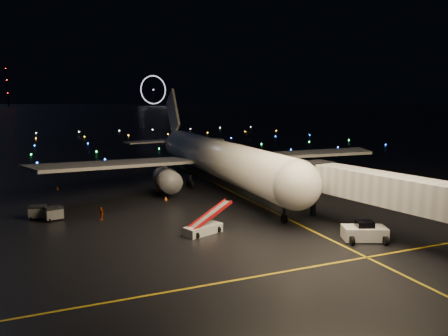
{
  "coord_description": "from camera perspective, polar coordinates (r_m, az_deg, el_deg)",
  "views": [
    {
      "loc": [
        -13.76,
        -38.99,
        13.88
      ],
      "look_at": [
        7.55,
        12.0,
        5.0
      ],
      "focal_mm": 35.0,
      "sensor_mm": 36.0,
      "label": 1
    }
  ],
  "objects": [
    {
      "name": "belt_loader",
      "position": [
        45.25,
        -2.76,
        -6.82
      ],
      "size": [
        6.2,
        3.63,
        2.91
      ],
      "primitive_type": null,
      "rotation": [
        0.0,
        0.0,
        0.36
      ],
      "color": "silver",
      "rests_on": "ground"
    },
    {
      "name": "taxiway_lights",
      "position": [
        146.28,
        -17.21,
        3.35
      ],
      "size": [
        164.0,
        92.0,
        0.36
      ],
      "primitive_type": null,
      "color": "black",
      "rests_on": "ground"
    },
    {
      "name": "airliner",
      "position": [
        69.96,
        -1.81,
        4.17
      ],
      "size": [
        55.94,
        53.2,
        15.67
      ],
      "primitive_type": null,
      "rotation": [
        0.0,
        0.0,
        -0.01
      ],
      "color": "silver",
      "rests_on": "ground"
    },
    {
      "name": "radio_mast",
      "position": [
        780.57,
        -26.46,
        9.52
      ],
      "size": [
        1.8,
        1.8,
        64.0
      ],
      "primitive_type": "cylinder",
      "color": "black",
      "rests_on": "ground"
    },
    {
      "name": "ground",
      "position": [
        339.55,
        -20.46,
        6.22
      ],
      "size": [
        2000.0,
        2000.0,
        0.0
      ],
      "primitive_type": "plane",
      "color": "black",
      "rests_on": "ground"
    },
    {
      "name": "baggage_cart_1",
      "position": [
        53.98,
        -21.32,
        -5.54
      ],
      "size": [
        2.1,
        1.69,
        1.58
      ],
      "primitive_type": "cube",
      "rotation": [
        0.0,
        0.0,
        0.23
      ],
      "color": "gray",
      "rests_on": "ground"
    },
    {
      "name": "crew_c",
      "position": [
        52.29,
        -15.73,
        -5.74
      ],
      "size": [
        0.58,
        0.97,
        1.55
      ],
      "primitive_type": "imported",
      "rotation": [
        0.0,
        0.0,
        -1.33
      ],
      "color": "#E1510D",
      "rests_on": "ground"
    },
    {
      "name": "safety_cone_2",
      "position": [
        66.04,
        -8.71,
        -2.88
      ],
      "size": [
        0.53,
        0.53,
        0.52
      ],
      "primitive_type": "cone",
      "rotation": [
        0.0,
        0.0,
        0.18
      ],
      "color": "orange",
      "rests_on": "ground"
    },
    {
      "name": "safety_cone_3",
      "position": [
        71.64,
        -20.94,
        -2.45
      ],
      "size": [
        0.55,
        0.55,
        0.5
      ],
      "primitive_type": "cone",
      "rotation": [
        0.0,
        0.0,
        -0.32
      ],
      "color": "orange",
      "rests_on": "ground"
    },
    {
      "name": "baggage_cart_0",
      "position": [
        55.41,
        -23.16,
        -5.3
      ],
      "size": [
        2.07,
        1.66,
        1.55
      ],
      "primitive_type": "cube",
      "rotation": [
        0.0,
        0.0,
        -0.23
      ],
      "color": "gray",
      "rests_on": "ground"
    },
    {
      "name": "lane_cross",
      "position": [
        33.31,
        -5.54,
        -15.52
      ],
      "size": [
        60.0,
        0.25,
        0.02
      ],
      "primitive_type": "cube",
      "color": "gold",
      "rests_on": "ground"
    },
    {
      "name": "pushback_tug",
      "position": [
        45.43,
        17.88,
        -7.8
      ],
      "size": [
        4.7,
        3.67,
        1.99
      ],
      "primitive_type": "cube",
      "rotation": [
        0.0,
        0.0,
        -0.41
      ],
      "color": "silver",
      "rests_on": "ground"
    },
    {
      "name": "safety_cone_0",
      "position": [
        60.63,
        -7.62,
        -3.92
      ],
      "size": [
        0.54,
        0.54,
        0.55
      ],
      "primitive_type": "cone",
      "rotation": [
        0.0,
        0.0,
        -0.13
      ],
      "color": "orange",
      "rests_on": "ground"
    },
    {
      "name": "lane_centre",
      "position": [
        61.41,
        2.76,
        -3.94
      ],
      "size": [
        0.25,
        80.0,
        0.02
      ],
      "primitive_type": "cube",
      "color": "gold",
      "rests_on": "ground"
    },
    {
      "name": "ferris_wheel",
      "position": [
        781.01,
        -9.21,
        9.9
      ],
      "size": [
        49.33,
        16.8,
        52.0
      ],
      "primitive_type": null,
      "rotation": [
        0.0,
        0.0,
        0.26
      ],
      "color": "black",
      "rests_on": "ground"
    },
    {
      "name": "safety_cone_1",
      "position": [
        70.26,
        -6.53,
        -2.11
      ],
      "size": [
        0.56,
        0.56,
        0.51
      ],
      "primitive_type": "cone",
      "rotation": [
        0.0,
        0.0,
        0.28
      ],
      "color": "orange",
      "rests_on": "ground"
    }
  ]
}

